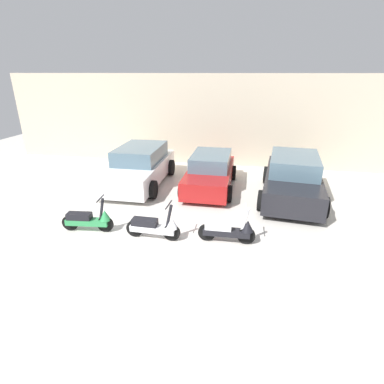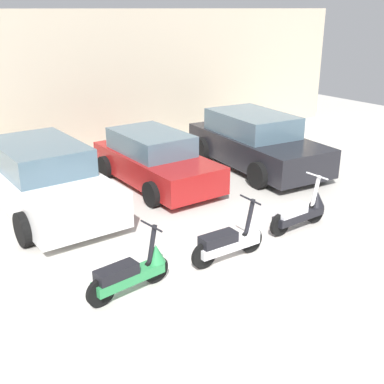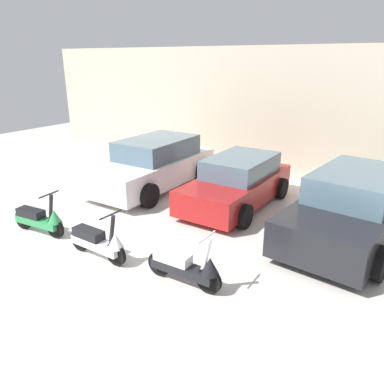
# 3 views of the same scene
# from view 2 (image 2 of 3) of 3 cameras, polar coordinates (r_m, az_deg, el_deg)

# --- Properties ---
(ground_plane) EXTENTS (28.00, 28.00, 0.00)m
(ground_plane) POSITION_cam_2_polar(r_m,az_deg,el_deg) (7.97, 11.89, -10.07)
(ground_plane) COLOR silver
(wall_back) EXTENTS (19.60, 0.12, 4.04)m
(wall_back) POSITION_cam_2_polar(r_m,az_deg,el_deg) (13.93, -13.20, 12.05)
(wall_back) COLOR beige
(wall_back) RESTS_ON ground_plane
(scooter_front_left) EXTENTS (1.44, 0.52, 1.00)m
(scooter_front_left) POSITION_cam_2_polar(r_m,az_deg,el_deg) (7.37, -7.09, -9.30)
(scooter_front_left) COLOR black
(scooter_front_left) RESTS_ON ground_plane
(scooter_front_right) EXTENTS (1.47, 0.53, 1.02)m
(scooter_front_right) POSITION_cam_2_polar(r_m,az_deg,el_deg) (8.25, 4.68, -5.64)
(scooter_front_right) COLOR black
(scooter_front_right) RESTS_ON ground_plane
(scooter_front_center) EXTENTS (1.46, 0.53, 1.02)m
(scooter_front_center) POSITION_cam_2_polar(r_m,az_deg,el_deg) (9.59, 12.79, -2.20)
(scooter_front_center) COLOR black
(scooter_front_center) RESTS_ON ground_plane
(car_rear_left) EXTENTS (2.11, 4.27, 1.44)m
(car_rear_left) POSITION_cam_2_polar(r_m,az_deg,el_deg) (10.56, -17.07, 1.45)
(car_rear_left) COLOR white
(car_rear_left) RESTS_ON ground_plane
(car_rear_center) EXTENTS (1.82, 3.74, 1.27)m
(car_rear_center) POSITION_cam_2_polar(r_m,az_deg,el_deg) (11.71, -4.44, 3.81)
(car_rear_center) COLOR maroon
(car_rear_center) RESTS_ON ground_plane
(car_rear_right) EXTENTS (2.37, 4.41, 1.45)m
(car_rear_right) POSITION_cam_2_polar(r_m,az_deg,el_deg) (13.06, 7.54, 5.89)
(car_rear_right) COLOR black
(car_rear_right) RESTS_ON ground_plane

